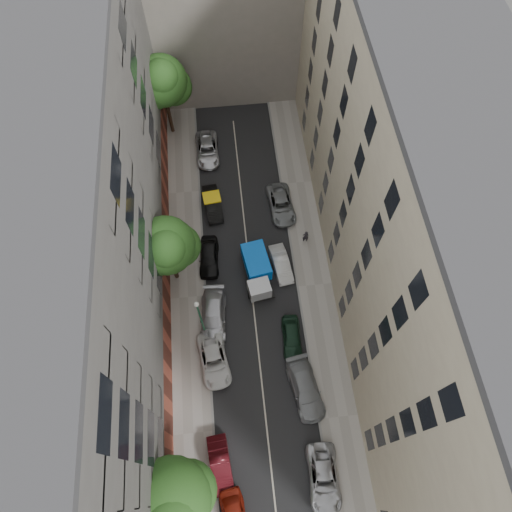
{
  "coord_description": "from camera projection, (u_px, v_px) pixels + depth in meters",
  "views": [
    {
      "loc": [
        -1.25,
        -15.38,
        36.47
      ],
      "look_at": [
        0.4,
        0.32,
        6.0
      ],
      "focal_mm": 32.0,
      "sensor_mm": 36.0,
      "label": 1
    }
  ],
  "objects": [
    {
      "name": "ground",
      "position": [
        252.0,
        292.0,
        39.48
      ],
      "size": [
        120.0,
        120.0,
        0.0
      ],
      "primitive_type": "plane",
      "color": "#4C4C49",
      "rests_on": "ground"
    },
    {
      "name": "road_surface",
      "position": [
        252.0,
        291.0,
        39.47
      ],
      "size": [
        8.0,
        44.0,
        0.02
      ],
      "primitive_type": "cube",
      "color": "black",
      "rests_on": "ground"
    },
    {
      "name": "sidewalk_left",
      "position": [
        188.0,
        297.0,
        39.15
      ],
      "size": [
        3.0,
        44.0,
        0.15
      ],
      "primitive_type": "cube",
      "color": "gray",
      "rests_on": "ground"
    },
    {
      "name": "sidewalk_right",
      "position": [
        315.0,
        285.0,
        39.68
      ],
      "size": [
        3.0,
        44.0,
        0.15
      ],
      "primitive_type": "cube",
      "color": "gray",
      "rests_on": "ground"
    },
    {
      "name": "building_left",
      "position": [
        85.0,
        248.0,
        30.07
      ],
      "size": [
        8.0,
        44.0,
        20.0
      ],
      "primitive_type": "cube",
      "color": "#484543",
      "rests_on": "ground"
    },
    {
      "name": "building_right",
      "position": [
        411.0,
        219.0,
        31.13
      ],
      "size": [
        8.0,
        44.0,
        20.0
      ],
      "primitive_type": "cube",
      "color": "#B5AA8D",
      "rests_on": "ground"
    },
    {
      "name": "tarp_truck",
      "position": [
        257.0,
        270.0,
        39.05
      ],
      "size": [
        2.63,
        5.12,
        2.24
      ],
      "rotation": [
        0.0,
        0.0,
        0.16
      ],
      "color": "black",
      "rests_on": "ground"
    },
    {
      "name": "car_left_1",
      "position": [
        220.0,
        465.0,
        32.58
      ],
      "size": [
        1.82,
        4.19,
        1.34
      ],
      "primitive_type": "imported",
      "rotation": [
        0.0,
        0.0,
        0.1
      ],
      "color": "#490E14",
      "rests_on": "ground"
    },
    {
      "name": "car_left_2",
      "position": [
        214.0,
        360.0,
        36.07
      ],
      "size": [
        2.81,
        4.96,
        1.31
      ],
      "primitive_type": "imported",
      "rotation": [
        0.0,
        0.0,
        0.14
      ],
      "color": "silver",
      "rests_on": "ground"
    },
    {
      "name": "car_left_3",
      "position": [
        213.0,
        316.0,
        37.64
      ],
      "size": [
        2.56,
        5.32,
        1.5
      ],
      "primitive_type": "imported",
      "rotation": [
        0.0,
        0.0,
        -0.09
      ],
      "color": "#B1B1B6",
      "rests_on": "ground"
    },
    {
      "name": "car_left_4",
      "position": [
        209.0,
        257.0,
        40.24
      ],
      "size": [
        1.94,
        4.26,
        1.42
      ],
      "primitive_type": "imported",
      "rotation": [
        0.0,
        0.0,
        -0.07
      ],
      "color": "black",
      "rests_on": "ground"
    },
    {
      "name": "car_left_5",
      "position": [
        213.0,
        204.0,
        42.86
      ],
      "size": [
        1.89,
        4.25,
        1.36
      ],
      "primitive_type": "imported",
      "rotation": [
        0.0,
        0.0,
        0.11
      ],
      "color": "black",
      "rests_on": "ground"
    },
    {
      "name": "car_left_6",
      "position": [
        207.0,
        150.0,
        45.89
      ],
      "size": [
        2.28,
        4.84,
        1.34
      ],
      "primitive_type": "imported",
      "rotation": [
        0.0,
        0.0,
        0.01
      ],
      "color": "silver",
      "rests_on": "ground"
    },
    {
      "name": "car_right_0",
      "position": [
        324.0,
        478.0,
        32.21
      ],
      "size": [
        2.35,
        4.77,
        1.3
      ],
      "primitive_type": "imported",
      "rotation": [
        0.0,
        0.0,
        -0.04
      ],
      "color": "#B2B3B7",
      "rests_on": "ground"
    },
    {
      "name": "car_right_1",
      "position": [
        305.0,
        389.0,
        34.96
      ],
      "size": [
        2.85,
        5.31,
        1.46
      ],
      "primitive_type": "imported",
      "rotation": [
        0.0,
        0.0,
        0.16
      ],
      "color": "gray",
      "rests_on": "ground"
    },
    {
      "name": "car_right_2",
      "position": [
        292.0,
        337.0,
        36.94
      ],
      "size": [
        1.7,
        3.82,
        1.28
      ],
      "primitive_type": "imported",
      "rotation": [
        0.0,
        0.0,
        -0.05
      ],
      "color": "black",
      "rests_on": "ground"
    },
    {
      "name": "car_right_3",
      "position": [
        281.0,
        264.0,
        40.0
      ],
      "size": [
        1.92,
        4.02,
        1.27
      ],
      "primitive_type": "imported",
      "rotation": [
        0.0,
        0.0,
        0.15
      ],
      "color": "silver",
      "rests_on": "ground"
    },
    {
      "name": "car_right_4",
      "position": [
        281.0,
        205.0,
        42.84
      ],
      "size": [
        2.55,
        4.92,
        1.33
      ],
      "primitive_type": "imported",
      "rotation": [
        0.0,
        0.0,
        0.08
      ],
      "color": "gray",
      "rests_on": "ground"
    },
    {
      "name": "tree_near",
      "position": [
        171.0,
        503.0,
        27.03
      ],
      "size": [
        5.34,
        5.08,
        8.42
      ],
      "color": "#382619",
      "rests_on": "sidewalk_left"
    },
    {
      "name": "tree_mid",
      "position": [
        167.0,
        248.0,
        35.06
      ],
      "size": [
        4.98,
        4.66,
        8.19
      ],
      "color": "#382619",
      "rests_on": "sidewalk_left"
    },
    {
      "name": "tree_far",
      "position": [
        163.0,
        83.0,
        42.06
      ],
      "size": [
        5.09,
        4.79,
        9.23
      ],
      "color": "#382619",
      "rests_on": "sidewalk_left"
    },
    {
      "name": "lamp_post",
      "position": [
        200.0,
        316.0,
        34.07
      ],
      "size": [
        0.36,
        0.36,
        6.52
      ],
      "color": "#1B603C",
      "rests_on": "sidewalk_left"
    },
    {
      "name": "pedestrian",
      "position": [
        306.0,
        236.0,
        40.95
      ],
      "size": [
        0.6,
        0.42,
        1.56
      ],
      "primitive_type": "imported",
      "rotation": [
        0.0,
        0.0,
        3.06
      ],
      "color": "black",
      "rests_on": "sidewalk_right"
    }
  ]
}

